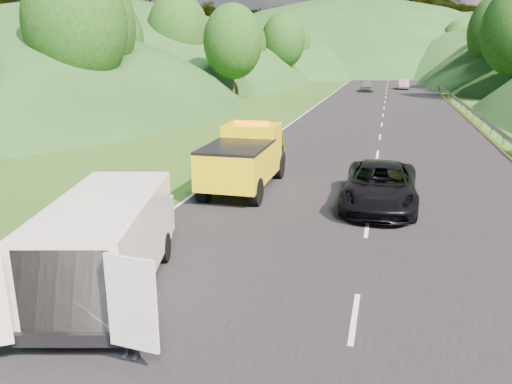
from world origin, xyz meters
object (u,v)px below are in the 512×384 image
(worker, at_px, (130,358))
(child, at_px, (159,250))
(tow_truck, at_px, (245,158))
(passing_suv, at_px, (379,206))
(woman, at_px, (123,242))
(white_van, at_px, (109,239))
(suitcase, at_px, (114,238))

(worker, bearing_deg, child, 107.93)
(tow_truck, distance_m, child, 7.16)
(tow_truck, xyz_separation_m, passing_suv, (5.46, -1.10, -1.31))
(woman, bearing_deg, white_van, -162.66)
(woman, bearing_deg, child, -109.10)
(tow_truck, distance_m, white_van, 9.60)
(child, xyz_separation_m, suitcase, (-1.34, -0.16, 0.28))
(tow_truck, bearing_deg, passing_suv, -12.03)
(white_van, xyz_separation_m, worker, (1.77, -2.42, -1.31))
(tow_truck, relative_size, worker, 3.50)
(suitcase, distance_m, passing_suv, 9.56)
(woman, xyz_separation_m, child, (1.32, -0.27, 0.00))
(worker, height_order, passing_suv, worker)
(worker, bearing_deg, white_van, 124.54)
(woman, height_order, child, woman)
(passing_suv, bearing_deg, worker, -110.73)
(tow_truck, height_order, worker, tow_truck)
(child, height_order, passing_suv, passing_suv)
(tow_truck, xyz_separation_m, white_van, (-0.57, -9.59, 0.01))
(child, relative_size, passing_suv, 0.19)
(woman, relative_size, child, 1.69)
(tow_truck, xyz_separation_m, worker, (1.20, -12.00, -1.31))
(suitcase, bearing_deg, woman, 87.01)
(child, xyz_separation_m, passing_suv, (6.03, 5.91, 0.00))
(suitcase, bearing_deg, white_van, -60.79)
(tow_truck, height_order, passing_suv, tow_truck)
(white_van, distance_m, worker, 3.27)
(suitcase, relative_size, passing_suv, 0.10)
(passing_suv, bearing_deg, white_van, -124.76)
(woman, xyz_separation_m, worker, (3.09, -5.25, 0.00))
(tow_truck, distance_m, worker, 12.13)
(tow_truck, bearing_deg, suitcase, -105.57)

